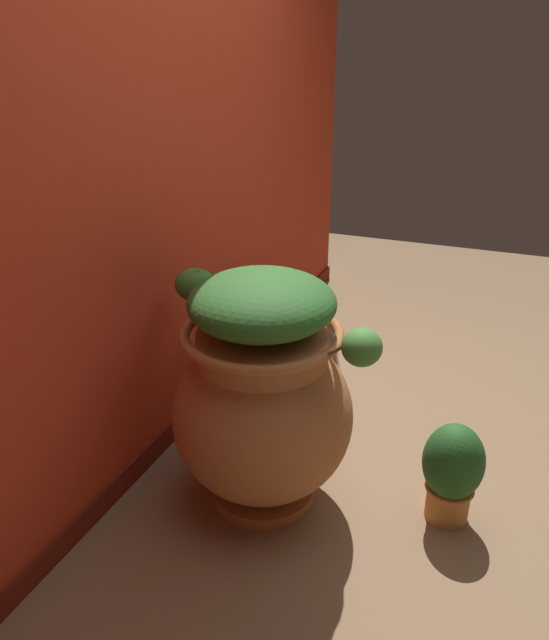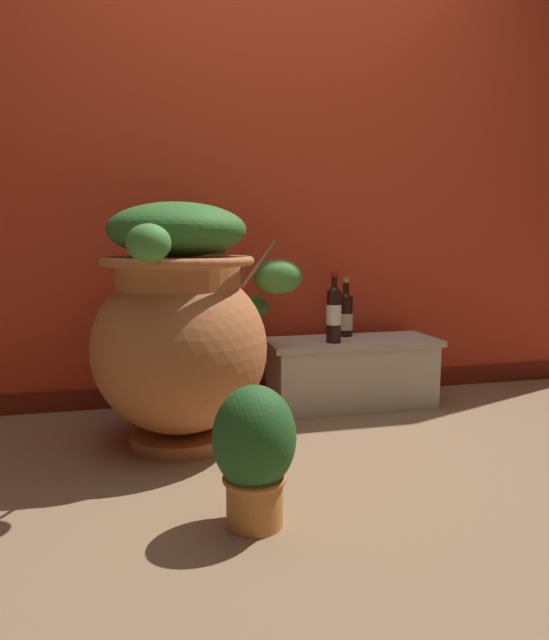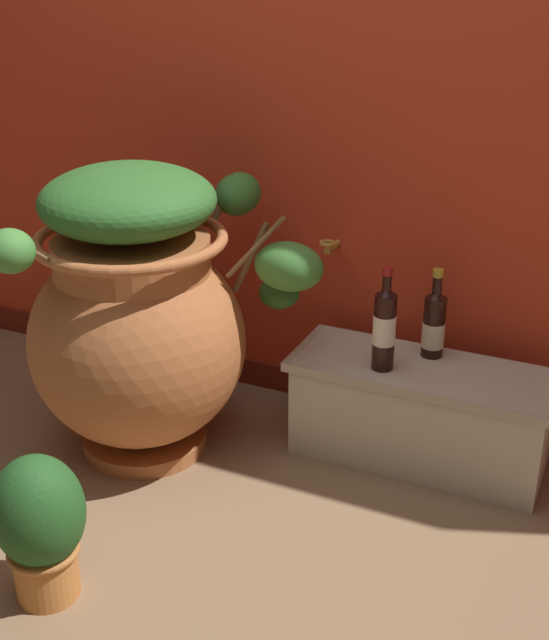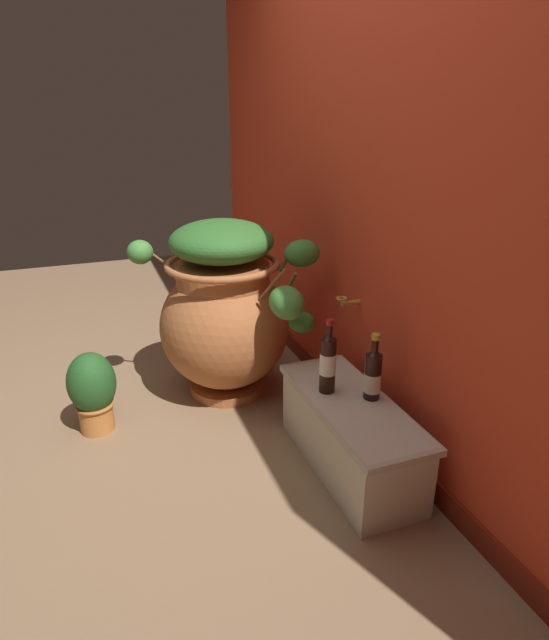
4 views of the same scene
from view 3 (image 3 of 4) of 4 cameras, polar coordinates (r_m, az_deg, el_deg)
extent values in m
plane|color=#896B4C|center=(2.44, -6.79, -16.93)|extent=(7.00, 7.00, 0.00)
cube|color=red|center=(2.94, 4.66, 18.29)|extent=(4.40, 0.20, 2.60)
cube|color=maroon|center=(3.22, 3.26, -4.54)|extent=(4.40, 0.02, 0.11)
cylinder|color=#B28433|center=(2.93, 3.93, 4.94)|extent=(0.02, 0.10, 0.02)
torus|color=#B28433|center=(2.88, 3.58, 5.21)|extent=(0.06, 0.06, 0.01)
cylinder|color=#B26638|center=(2.98, -8.72, -7.93)|extent=(0.42, 0.42, 0.05)
ellipsoid|color=#B26638|center=(2.80, -9.19, -1.48)|extent=(0.71, 0.71, 0.69)
cylinder|color=#B26638|center=(2.69, -9.61, 4.27)|extent=(0.50, 0.50, 0.12)
torus|color=#B26638|center=(2.67, -9.70, 5.43)|extent=(0.61, 0.61, 0.04)
cylinder|color=brown|center=(2.46, -16.09, 4.54)|extent=(0.05, 0.16, 0.14)
ellipsoid|color=#428438|center=(2.42, -17.45, 4.47)|extent=(0.14, 0.13, 0.12)
cylinder|color=brown|center=(2.83, -3.55, 7.99)|extent=(0.07, 0.11, 0.18)
ellipsoid|color=#387A33|center=(2.87, -2.47, 8.50)|extent=(0.15, 0.19, 0.14)
cylinder|color=brown|center=(2.75, -1.62, 4.25)|extent=(0.11, 0.09, 0.24)
ellipsoid|color=#2D6628|center=(2.82, 0.31, 1.84)|extent=(0.14, 0.13, 0.10)
cylinder|color=brown|center=(2.62, -1.29, 4.93)|extent=(0.18, 0.09, 0.21)
ellipsoid|color=#428438|center=(2.64, 0.96, 3.64)|extent=(0.23, 0.16, 0.16)
ellipsoid|color=#2D6628|center=(2.63, -9.88, 7.95)|extent=(0.55, 0.55, 0.22)
cube|color=beige|center=(2.85, 9.83, -6.21)|extent=(0.82, 0.32, 0.34)
cube|color=#AEA592|center=(2.78, 10.05, -3.43)|extent=(0.87, 0.34, 0.03)
cylinder|color=black|center=(2.81, 10.70, -0.47)|extent=(0.07, 0.07, 0.21)
cone|color=black|center=(2.77, 10.89, 1.71)|extent=(0.07, 0.07, 0.04)
cylinder|color=black|center=(2.75, 10.94, 2.41)|extent=(0.03, 0.03, 0.10)
cylinder|color=#B7932D|center=(2.74, 11.00, 3.13)|extent=(0.04, 0.04, 0.02)
cylinder|color=beige|center=(2.82, 10.66, -0.95)|extent=(0.07, 0.07, 0.09)
cylinder|color=black|center=(2.69, 7.41, -0.83)|extent=(0.07, 0.07, 0.25)
cone|color=black|center=(2.64, 7.57, 1.92)|extent=(0.07, 0.07, 0.04)
cylinder|color=black|center=(2.62, 7.61, 2.59)|extent=(0.03, 0.03, 0.09)
cylinder|color=maroon|center=(2.61, 7.65, 3.28)|extent=(0.03, 0.03, 0.02)
cylinder|color=white|center=(2.69, 7.42, -0.63)|extent=(0.07, 0.07, 0.10)
cylinder|color=#CC7F3D|center=(2.41, -15.15, -15.98)|extent=(0.17, 0.17, 0.16)
torus|color=#BB7538|center=(2.37, -15.33, -14.75)|extent=(0.19, 0.19, 0.02)
ellipsoid|color=#235623|center=(2.29, -15.68, -12.31)|extent=(0.25, 0.24, 0.31)
camera|label=1|loc=(3.51, -47.08, 18.74)|focal=33.45mm
camera|label=2|loc=(1.77, -61.96, -15.65)|focal=30.73mm
camera|label=4|loc=(1.82, 65.91, 8.18)|focal=29.72mm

